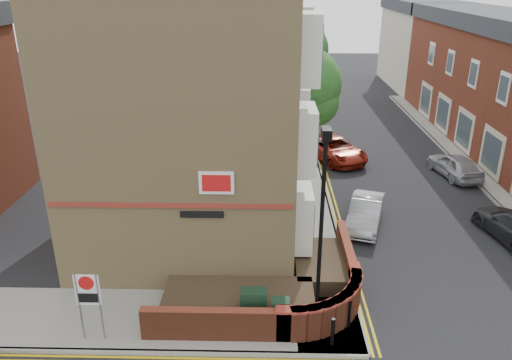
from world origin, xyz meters
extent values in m
plane|color=black|center=(0.00, 0.00, 0.00)|extent=(120.00, 120.00, 0.00)
cube|color=gray|center=(-3.50, 1.50, 0.06)|extent=(13.00, 3.00, 0.12)
cube|color=gray|center=(2.00, 16.00, 0.06)|extent=(2.00, 32.00, 0.12)
cube|color=gray|center=(-3.50, 0.00, 0.06)|extent=(13.00, 0.15, 0.12)
cube|color=gray|center=(3.00, 16.00, 0.06)|extent=(0.15, 32.00, 0.12)
cube|color=gray|center=(11.00, 13.00, 0.06)|extent=(0.15, 40.00, 0.12)
cube|color=gold|center=(-3.50, -0.25, 0.01)|extent=(13.00, 0.28, 0.01)
cube|color=gold|center=(3.25, 16.00, 0.01)|extent=(0.28, 32.00, 0.01)
cube|color=tan|center=(-3.00, 8.00, 5.62)|extent=(8.00, 10.00, 11.00)
cube|color=maroon|center=(-3.00, 2.97, 3.32)|extent=(7.80, 0.06, 0.15)
cube|color=white|center=(-1.50, 2.96, 4.12)|extent=(1.10, 0.05, 0.75)
cube|color=black|center=(-2.00, 2.96, 3.02)|extent=(1.40, 0.04, 0.22)
cylinder|color=black|center=(1.60, 1.20, 3.12)|extent=(0.12, 0.12, 6.00)
cylinder|color=black|center=(1.60, 1.20, 0.52)|extent=(0.20, 0.20, 0.80)
cube|color=black|center=(1.60, 1.20, 6.27)|extent=(0.25, 0.50, 0.30)
cube|color=black|center=(-0.30, 1.30, 0.72)|extent=(0.80, 0.45, 1.20)
cube|color=black|center=(0.50, 1.00, 0.67)|extent=(0.55, 0.40, 1.10)
cylinder|color=black|center=(2.00, 0.40, 0.57)|extent=(0.11, 0.11, 0.90)
cylinder|color=black|center=(2.60, 1.20, 0.57)|extent=(0.11, 0.11, 0.90)
cylinder|color=slate|center=(-5.30, 0.50, 1.22)|extent=(0.06, 0.06, 2.20)
cylinder|color=slate|center=(-4.70, 0.50, 1.22)|extent=(0.06, 0.06, 2.20)
cube|color=white|center=(-5.00, 0.50, 1.82)|extent=(0.72, 0.04, 1.00)
cylinder|color=red|center=(-5.00, 0.47, 2.07)|extent=(0.44, 0.02, 0.44)
cube|color=#B8B498|center=(14.50, 38.00, 3.50)|extent=(5.00, 12.00, 7.00)
cube|color=#24272B|center=(14.50, 38.00, 7.50)|extent=(5.40, 12.40, 1.00)
cylinder|color=#382B1E|center=(2.00, 14.00, 2.40)|extent=(0.24, 0.24, 4.55)
sphere|color=#1C551F|center=(2.00, 14.00, 5.00)|extent=(3.64, 3.64, 3.64)
sphere|color=#1C551F|center=(2.40, 13.70, 4.15)|extent=(2.60, 2.60, 2.60)
sphere|color=#1C551F|center=(1.70, 14.40, 4.54)|extent=(2.86, 2.86, 2.86)
cylinder|color=#382B1E|center=(2.00, 22.00, 2.64)|extent=(0.24, 0.24, 5.04)
sphere|color=#1C551F|center=(2.00, 22.00, 5.52)|extent=(4.03, 4.03, 4.03)
sphere|color=#1C551F|center=(2.40, 21.70, 4.58)|extent=(2.88, 2.88, 2.88)
sphere|color=#1C551F|center=(1.70, 22.40, 5.02)|extent=(3.17, 3.17, 3.17)
cylinder|color=#382B1E|center=(2.00, 30.00, 2.50)|extent=(0.24, 0.24, 4.76)
sphere|color=#1C551F|center=(2.00, 30.00, 5.22)|extent=(3.81, 3.81, 3.81)
sphere|color=#1C551F|center=(2.40, 29.70, 4.34)|extent=(2.72, 2.72, 2.72)
sphere|color=#1C551F|center=(1.70, 30.40, 4.74)|extent=(2.99, 2.99, 2.99)
cylinder|color=black|center=(2.40, 25.00, 1.72)|extent=(0.10, 0.10, 3.20)
imported|color=black|center=(2.40, 25.00, 3.82)|extent=(0.20, 0.16, 1.00)
imported|color=#93979A|center=(4.33, 8.15, 0.61)|extent=(2.33, 3.94, 1.23)
imported|color=maroon|center=(3.97, 16.55, 0.68)|extent=(4.08, 5.35, 1.35)
imported|color=#9FA0A6|center=(10.15, 14.00, 0.64)|extent=(2.21, 3.99, 1.28)
camera|label=1|loc=(0.06, -11.26, 10.09)|focal=35.00mm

